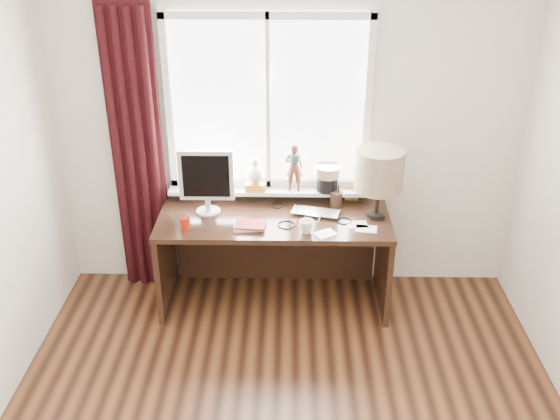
{
  "coord_description": "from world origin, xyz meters",
  "views": [
    {
      "loc": [
        0.02,
        -2.41,
        2.87
      ],
      "look_at": [
        -0.05,
        1.25,
        1.0
      ],
      "focal_mm": 40.0,
      "sensor_mm": 36.0,
      "label": 1
    }
  ],
  "objects_px": {
    "table_lamp": "(379,171)",
    "laptop": "(316,213)",
    "mug": "(306,226)",
    "monitor": "(206,178)",
    "desk": "(275,239)",
    "red_cup": "(185,223)"
  },
  "relations": [
    {
      "from": "red_cup",
      "to": "desk",
      "type": "relative_size",
      "value": 0.05
    },
    {
      "from": "mug",
      "to": "table_lamp",
      "type": "xyz_separation_m",
      "value": [
        0.51,
        0.25,
        0.31
      ]
    },
    {
      "from": "table_lamp",
      "to": "laptop",
      "type": "bearing_deg",
      "value": 177.08
    },
    {
      "from": "red_cup",
      "to": "monitor",
      "type": "distance_m",
      "value": 0.38
    },
    {
      "from": "desk",
      "to": "red_cup",
      "type": "bearing_deg",
      "value": -154.24
    },
    {
      "from": "mug",
      "to": "monitor",
      "type": "xyz_separation_m",
      "value": [
        -0.72,
        0.3,
        0.23
      ]
    },
    {
      "from": "laptop",
      "to": "mug",
      "type": "distance_m",
      "value": 0.29
    },
    {
      "from": "table_lamp",
      "to": "mug",
      "type": "bearing_deg",
      "value": -153.78
    },
    {
      "from": "monitor",
      "to": "mug",
      "type": "bearing_deg",
      "value": -22.26
    },
    {
      "from": "monitor",
      "to": "red_cup",
      "type": "bearing_deg",
      "value": -115.75
    },
    {
      "from": "laptop",
      "to": "desk",
      "type": "relative_size",
      "value": 0.21
    },
    {
      "from": "desk",
      "to": "table_lamp",
      "type": "distance_m",
      "value": 0.96
    },
    {
      "from": "desk",
      "to": "monitor",
      "type": "height_order",
      "value": "monitor"
    },
    {
      "from": "mug",
      "to": "desk",
      "type": "bearing_deg",
      "value": 125.22
    },
    {
      "from": "monitor",
      "to": "table_lamp",
      "type": "height_order",
      "value": "table_lamp"
    },
    {
      "from": "laptop",
      "to": "red_cup",
      "type": "distance_m",
      "value": 0.96
    },
    {
      "from": "laptop",
      "to": "monitor",
      "type": "bearing_deg",
      "value": -168.24
    },
    {
      "from": "monitor",
      "to": "table_lamp",
      "type": "bearing_deg",
      "value": -1.97
    },
    {
      "from": "desk",
      "to": "table_lamp",
      "type": "relative_size",
      "value": 3.27
    },
    {
      "from": "red_cup",
      "to": "desk",
      "type": "distance_m",
      "value": 0.75
    },
    {
      "from": "laptop",
      "to": "monitor",
      "type": "height_order",
      "value": "monitor"
    },
    {
      "from": "red_cup",
      "to": "desk",
      "type": "xyz_separation_m",
      "value": [
        0.62,
        0.3,
        -0.29
      ]
    }
  ]
}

